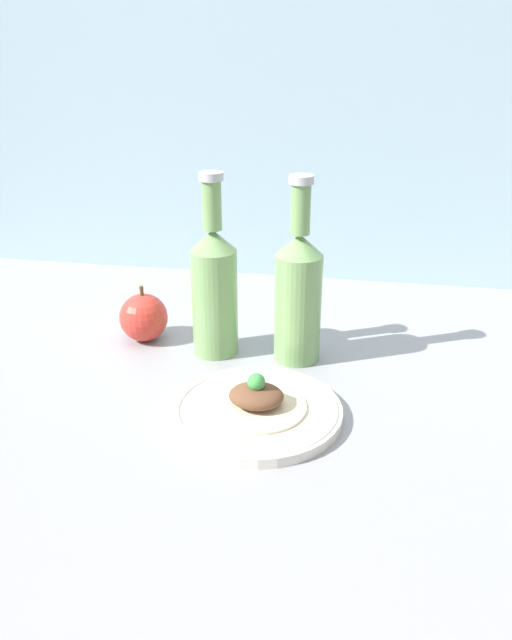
# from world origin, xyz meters

# --- Properties ---
(ground_plane) EXTENTS (1.80, 1.10, 0.04)m
(ground_plane) POSITION_xyz_m (0.00, 0.00, -0.02)
(ground_plane) COLOR gray
(wall_backsplash) EXTENTS (1.80, 0.03, 0.80)m
(wall_backsplash) POSITION_xyz_m (0.00, 0.54, 0.40)
(wall_backsplash) COLOR #9EBCCC
(wall_backsplash) RESTS_ON ground_plane
(plate) EXTENTS (0.23, 0.23, 0.02)m
(plate) POSITION_xyz_m (0.01, -0.04, 0.01)
(plate) COLOR silver
(plate) RESTS_ON ground_plane
(plated_food) EXTENTS (0.13, 0.13, 0.05)m
(plated_food) POSITION_xyz_m (0.01, -0.04, 0.03)
(plated_food) COLOR beige
(plated_food) RESTS_ON plate
(cider_bottle_left) EXTENTS (0.07, 0.07, 0.29)m
(cider_bottle_left) POSITION_xyz_m (-0.09, 0.14, 0.11)
(cider_bottle_left) COLOR #729E5B
(cider_bottle_left) RESTS_ON ground_plane
(cider_bottle_right) EXTENTS (0.07, 0.07, 0.29)m
(cider_bottle_right) POSITION_xyz_m (0.04, 0.14, 0.11)
(cider_bottle_right) COLOR #729E5B
(cider_bottle_right) RESTS_ON ground_plane
(apple) EXTENTS (0.08, 0.08, 0.10)m
(apple) POSITION_xyz_m (-0.22, 0.16, 0.04)
(apple) COLOR red
(apple) RESTS_ON ground_plane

